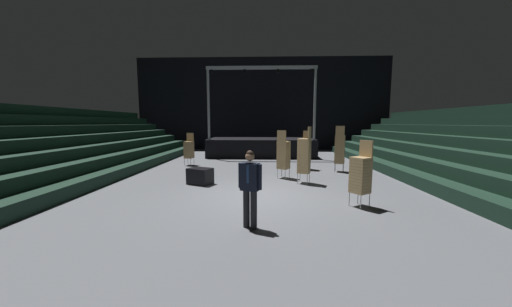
% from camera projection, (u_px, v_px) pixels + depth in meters
% --- Properties ---
extents(ground_plane, '(22.00, 30.00, 0.10)m').
position_uv_depth(ground_plane, '(257.00, 197.00, 8.49)').
color(ground_plane, '#515459').
extents(arena_end_wall, '(22.00, 0.30, 8.00)m').
position_uv_depth(arena_end_wall, '(262.00, 104.00, 22.90)').
color(arena_end_wall, black).
rests_on(arena_end_wall, ground_plane).
extents(bleacher_bank_left, '(5.25, 24.00, 3.15)m').
position_uv_depth(bleacher_bank_left, '(31.00, 144.00, 9.58)').
color(bleacher_bank_left, black).
rests_on(bleacher_bank_left, ground_plane).
extents(bleacher_bank_right, '(5.25, 24.00, 3.15)m').
position_uv_depth(bleacher_bank_right, '(499.00, 146.00, 9.00)').
color(bleacher_bank_right, black).
rests_on(bleacher_bank_right, ground_plane).
extents(stage_riser, '(7.39, 3.43, 5.95)m').
position_uv_depth(stage_riser, '(261.00, 146.00, 18.57)').
color(stage_riser, black).
rests_on(stage_riser, ground_plane).
extents(man_with_tie, '(0.56, 0.36, 1.77)m').
position_uv_depth(man_with_tie, '(250.00, 184.00, 5.79)').
color(man_with_tie, black).
rests_on(man_with_tie, ground_plane).
extents(chair_stack_front_left, '(0.52, 0.52, 1.79)m').
position_uv_depth(chair_stack_front_left, '(189.00, 149.00, 14.48)').
color(chair_stack_front_left, '#B2B5BA').
rests_on(chair_stack_front_left, ground_plane).
extents(chair_stack_front_right, '(0.57, 0.57, 2.22)m').
position_uv_depth(chair_stack_front_right, '(304.00, 155.00, 10.14)').
color(chair_stack_front_right, '#B2B5BA').
rests_on(chair_stack_front_right, ground_plane).
extents(chair_stack_mid_left, '(0.52, 0.52, 1.96)m').
position_uv_depth(chair_stack_mid_left, '(307.00, 150.00, 13.16)').
color(chair_stack_mid_left, '#B2B5BA').
rests_on(chair_stack_mid_left, ground_plane).
extents(chair_stack_mid_right, '(0.61, 0.61, 1.88)m').
position_uv_depth(chair_stack_mid_right, '(361.00, 174.00, 7.29)').
color(chair_stack_mid_right, '#B2B5BA').
rests_on(chair_stack_mid_right, ground_plane).
extents(chair_stack_mid_centre, '(0.57, 0.57, 2.22)m').
position_uv_depth(chair_stack_mid_centre, '(340.00, 149.00, 12.53)').
color(chair_stack_mid_centre, '#B2B5BA').
rests_on(chair_stack_mid_centre, ground_plane).
extents(chair_stack_rear_left, '(0.61, 0.61, 2.05)m').
position_uv_depth(chair_stack_rear_left, '(283.00, 154.00, 11.09)').
color(chair_stack_rear_left, '#B2B5BA').
rests_on(chair_stack_rear_left, ground_plane).
extents(equipment_road_case, '(1.07, 0.91, 0.62)m').
position_uv_depth(equipment_road_case, '(200.00, 176.00, 10.06)').
color(equipment_road_case, black).
rests_on(equipment_road_case, ground_plane).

